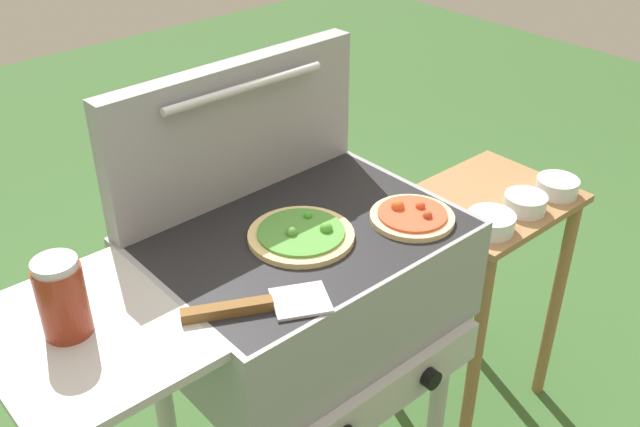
% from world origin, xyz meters
% --- Properties ---
extents(grill, '(0.96, 0.53, 0.90)m').
position_xyz_m(grill, '(-0.01, -0.00, 0.76)').
color(grill, gray).
rests_on(grill, ground_plane).
extents(grill_lid_open, '(0.63, 0.09, 0.30)m').
position_xyz_m(grill_lid_open, '(0.00, 0.21, 1.05)').
color(grill_lid_open, gray).
rests_on(grill_lid_open, grill).
extents(pizza_veggie, '(0.22, 0.22, 0.03)m').
position_xyz_m(pizza_veggie, '(-0.02, -0.02, 0.91)').
color(pizza_veggie, '#E0C17F').
rests_on(pizza_veggie, grill).
extents(pizza_pepperoni, '(0.18, 0.18, 0.04)m').
position_xyz_m(pizza_pepperoni, '(0.20, -0.12, 0.91)').
color(pizza_pepperoni, beige).
rests_on(pizza_pepperoni, grill).
extents(sauce_jar, '(0.08, 0.08, 0.14)m').
position_xyz_m(sauce_jar, '(-0.49, 0.02, 0.97)').
color(sauce_jar, maroon).
rests_on(sauce_jar, grill).
extents(spatula, '(0.26, 0.17, 0.02)m').
position_xyz_m(spatula, '(-0.22, -0.15, 0.91)').
color(spatula, '#B7BABF').
rests_on(spatula, grill).
extents(prep_table, '(0.44, 0.36, 0.73)m').
position_xyz_m(prep_table, '(0.66, 0.00, 0.52)').
color(prep_table, olive).
rests_on(prep_table, ground_plane).
extents(topping_bowl_near, '(0.11, 0.11, 0.04)m').
position_xyz_m(topping_bowl_near, '(0.67, -0.10, 0.75)').
color(topping_bowl_near, silver).
rests_on(topping_bowl_near, prep_table).
extents(topping_bowl_far, '(0.11, 0.11, 0.04)m').
position_xyz_m(topping_bowl_far, '(0.81, -0.11, 0.75)').
color(topping_bowl_far, silver).
rests_on(topping_bowl_far, prep_table).
extents(topping_bowl_middle, '(0.12, 0.12, 0.04)m').
position_xyz_m(topping_bowl_middle, '(0.52, -0.10, 0.75)').
color(topping_bowl_middle, silver).
rests_on(topping_bowl_middle, prep_table).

